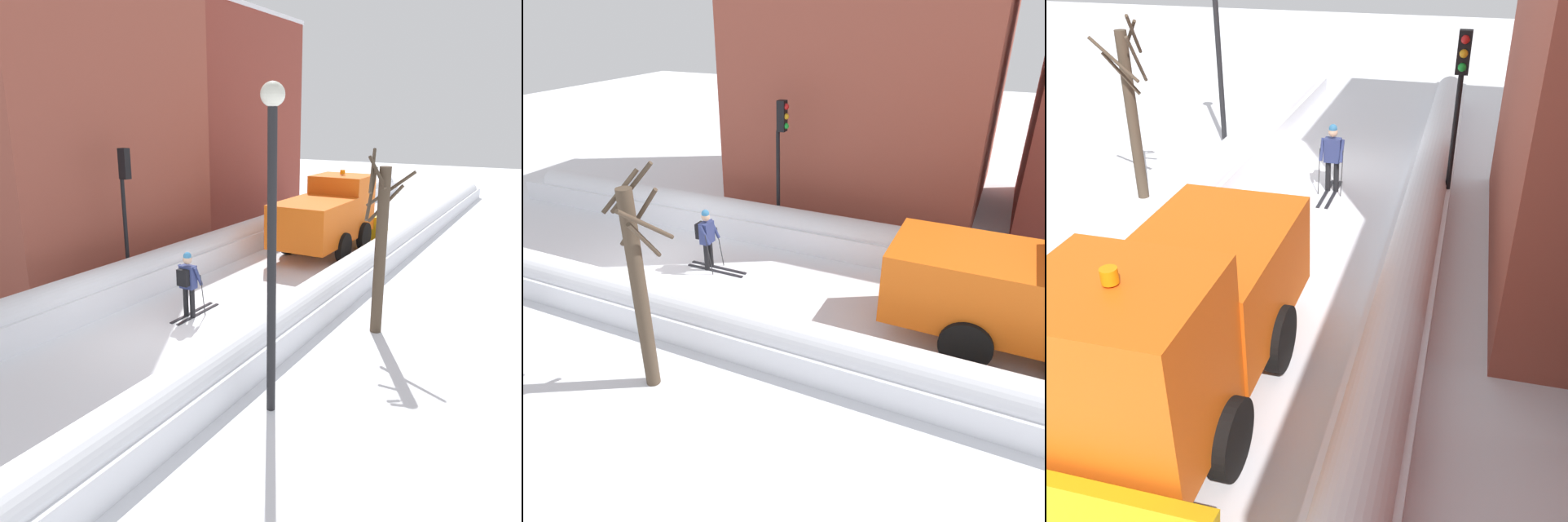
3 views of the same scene
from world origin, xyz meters
The scene contains 7 objects.
ground_plane centered at (0.00, 10.00, 0.00)m, with size 80.00×80.00×0.00m, color white.
snowbank_left centered at (-2.72, 10.00, 0.54)m, with size 1.10×36.00×1.18m.
snowbank_right centered at (2.72, 10.00, 0.48)m, with size 1.10×36.00×1.08m.
plow_truck centered at (0.18, 9.93, 1.48)m, with size 3.20×5.98×3.12m.
skier centered at (-0.20, 1.58, 1.00)m, with size 0.62×1.80×1.81m.
traffic_light_pole centered at (-3.19, 2.51, 3.04)m, with size 0.28×0.42×4.33m.
bare_tree_near centered at (4.44, 3.20, 2.23)m, with size 1.20×1.02×4.52m.
Camera 2 is at (10.37, 8.81, 6.77)m, focal length 33.83 mm.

